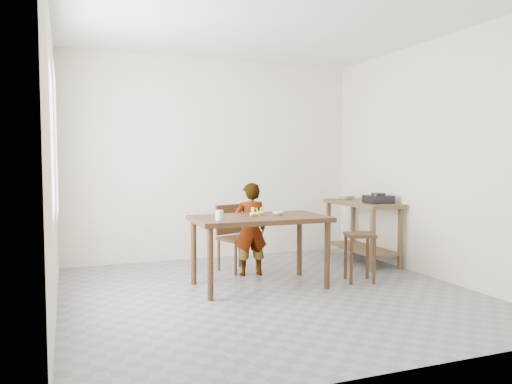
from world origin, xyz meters
name	(u,v)px	position (x,y,z in m)	size (l,w,h in m)	color
floor	(270,295)	(0.00, 0.00, -0.02)	(4.00, 4.00, 0.04)	slate
ceiling	(271,18)	(0.00, 0.00, 2.72)	(4.00, 4.00, 0.04)	white
wall_back	(214,159)	(0.00, 2.02, 1.35)	(4.00, 0.04, 2.70)	silver
wall_front	(397,159)	(0.00, -2.02, 1.35)	(4.00, 0.04, 2.70)	silver
wall_left	(50,159)	(-2.02, 0.00, 1.35)	(0.04, 4.00, 2.70)	silver
wall_right	(435,159)	(2.02, 0.00, 1.35)	(0.04, 4.00, 2.70)	silver
window_pane	(56,142)	(-1.97, 0.20, 1.50)	(0.02, 1.10, 1.30)	white
dining_table	(259,251)	(0.00, 0.30, 0.38)	(1.40, 0.80, 0.75)	#402715
prep_counter	(362,232)	(1.72, 1.00, 0.40)	(0.50, 1.20, 0.80)	brown
child	(250,229)	(0.09, 0.82, 0.54)	(0.39, 0.26, 1.08)	silver
dining_chair	(238,238)	(0.03, 1.09, 0.40)	(0.38, 0.38, 0.79)	#402715
stool	(360,257)	(1.11, 0.11, 0.27)	(0.30, 0.30, 0.54)	#402715
glass_tumbler	(219,215)	(-0.49, 0.12, 0.80)	(0.08, 0.08, 0.10)	silver
small_bowl	(278,213)	(0.23, 0.34, 0.77)	(0.12, 0.12, 0.04)	silver
banana	(257,213)	(-0.01, 0.35, 0.78)	(0.18, 0.13, 0.06)	#DFCB51
serving_bowl	(346,197)	(1.69, 1.36, 0.83)	(0.23, 0.23, 0.06)	silver
gas_burner	(378,199)	(1.76, 0.71, 0.85)	(0.30, 0.30, 0.10)	black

